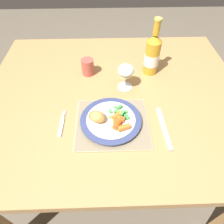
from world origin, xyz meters
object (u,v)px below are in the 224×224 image
object	(u,v)px
fork	(62,125)
table_knife	(165,131)
wine_glass	(126,72)
bottle	(152,55)
dinner_plate	(111,120)
drinking_cup	(88,67)
dining_table	(114,104)

from	to	relation	value
fork	table_knife	xyz separation A→B (m)	(0.42, -0.05, 0.00)
wine_glass	bottle	world-z (taller)	bottle
dinner_plate	table_knife	bearing A→B (deg)	-13.97
bottle	wine_glass	bearing A→B (deg)	-139.77
drinking_cup	dinner_plate	bearing A→B (deg)	-72.12
dinner_plate	table_knife	world-z (taller)	dinner_plate
dinner_plate	drinking_cup	world-z (taller)	drinking_cup
fork	bottle	xyz separation A→B (m)	(0.42, 0.35, 0.10)
table_knife	drinking_cup	size ratio (longest dim) A/B	2.59
dinner_plate	drinking_cup	distance (m)	0.36
dinner_plate	table_knife	xyz separation A→B (m)	(0.22, -0.05, -0.01)
dining_table	dinner_plate	bearing A→B (deg)	-97.01
drinking_cup	wine_glass	bearing A→B (deg)	-31.55
table_knife	wine_glass	xyz separation A→B (m)	(-0.14, 0.28, 0.09)
drinking_cup	table_knife	bearing A→B (deg)	-50.33
fork	bottle	world-z (taller)	bottle
bottle	dinner_plate	bearing A→B (deg)	-122.10
table_knife	drinking_cup	world-z (taller)	drinking_cup
table_knife	wine_glass	distance (m)	0.33
dinner_plate	fork	size ratio (longest dim) A/B	1.82
wine_glass	dinner_plate	bearing A→B (deg)	-108.55
table_knife	bottle	size ratio (longest dim) A/B	0.77
bottle	drinking_cup	size ratio (longest dim) A/B	3.37
dinner_plate	wine_glass	bearing A→B (deg)	71.45
dining_table	bottle	bearing A→B (deg)	38.62
wine_glass	bottle	size ratio (longest dim) A/B	0.45
dinner_plate	bottle	bearing A→B (deg)	57.90
dinner_plate	drinking_cup	bearing A→B (deg)	107.88
dinner_plate	wine_glass	world-z (taller)	wine_glass
fork	dinner_plate	bearing A→B (deg)	2.10
dining_table	drinking_cup	xyz separation A→B (m)	(-0.13, 0.15, 0.13)
fork	drinking_cup	xyz separation A→B (m)	(0.09, 0.35, 0.04)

